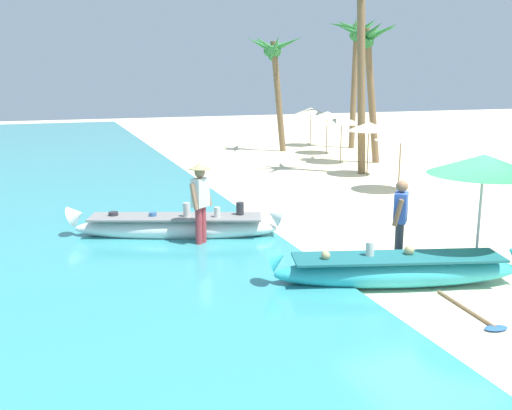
# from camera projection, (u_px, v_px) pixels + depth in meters

# --- Properties ---
(ground_plane) EXTENTS (80.00, 80.00, 0.00)m
(ground_plane) POSITION_uv_depth(u_px,v_px,m) (426.00, 271.00, 10.91)
(ground_plane) COLOR beige
(boat_cyan_foreground) EXTENTS (4.53, 1.84, 0.83)m
(boat_cyan_foreground) POSITION_uv_depth(u_px,v_px,m) (397.00, 270.00, 10.04)
(boat_cyan_foreground) COLOR #33B2BC
(boat_cyan_foreground) RESTS_ON ground
(boat_white_midground) EXTENTS (4.64, 2.20, 0.84)m
(boat_white_midground) POSITION_uv_depth(u_px,v_px,m) (176.00, 227.00, 12.86)
(boat_white_midground) COLOR white
(boat_white_midground) RESTS_ON ground
(person_vendor_hatted) EXTENTS (0.56, 0.50, 1.81)m
(person_vendor_hatted) POSITION_uv_depth(u_px,v_px,m) (200.00, 199.00, 12.12)
(person_vendor_hatted) COLOR #B2383D
(person_vendor_hatted) RESTS_ON ground
(person_tourist_customer) EXTENTS (0.50, 0.55, 1.70)m
(person_tourist_customer) POSITION_uv_depth(u_px,v_px,m) (400.00, 219.00, 10.78)
(person_tourist_customer) COLOR #333842
(person_tourist_customer) RESTS_ON ground
(patio_umbrella_large) EXTENTS (1.94, 1.94, 2.20)m
(patio_umbrella_large) POSITION_uv_depth(u_px,v_px,m) (484.00, 165.00, 10.29)
(patio_umbrella_large) COLOR #B7B7BC
(patio_umbrella_large) RESTS_ON ground
(parasol_row_0) EXTENTS (1.60, 1.60, 1.91)m
(parasol_row_0) POSITION_uv_depth(u_px,v_px,m) (401.00, 135.00, 17.83)
(parasol_row_0) COLOR #8E6B47
(parasol_row_0) RESTS_ON ground
(parasol_row_1) EXTENTS (1.60, 1.60, 1.91)m
(parasol_row_1) POSITION_uv_depth(u_px,v_px,m) (369.00, 127.00, 20.71)
(parasol_row_1) COLOR #8E6B47
(parasol_row_1) RESTS_ON ground
(parasol_row_2) EXTENTS (1.60, 1.60, 1.91)m
(parasol_row_2) POSITION_uv_depth(u_px,v_px,m) (342.00, 120.00, 23.60)
(parasol_row_2) COLOR #8E6B47
(parasol_row_2) RESTS_ON ground
(parasol_row_3) EXTENTS (1.60, 1.60, 1.91)m
(parasol_row_3) POSITION_uv_depth(u_px,v_px,m) (327.00, 115.00, 26.40)
(parasol_row_3) COLOR #8E6B47
(parasol_row_3) RESTS_ON ground
(parasol_row_4) EXTENTS (1.60, 1.60, 1.91)m
(parasol_row_4) POSITION_uv_depth(u_px,v_px,m) (311.00, 111.00, 29.25)
(parasol_row_4) COLOR #8E6B47
(parasol_row_4) RESTS_ON ground
(palm_tree_tall_inland) EXTENTS (2.40, 2.63, 6.18)m
(palm_tree_tall_inland) POSITION_uv_depth(u_px,v_px,m) (356.00, 44.00, 27.73)
(palm_tree_tall_inland) COLOR brown
(palm_tree_tall_inland) RESTS_ON ground
(palm_tree_leaning_seaward) EXTENTS (2.61, 2.67, 7.25)m
(palm_tree_leaning_seaward) POSITION_uv_depth(u_px,v_px,m) (361.00, 8.00, 20.07)
(palm_tree_leaning_seaward) COLOR brown
(palm_tree_leaning_seaward) RESTS_ON ground
(palm_tree_mid_cluster) EXTENTS (2.53, 2.58, 5.60)m
(palm_tree_mid_cluster) POSITION_uv_depth(u_px,v_px,m) (369.00, 48.00, 22.92)
(palm_tree_mid_cluster) COLOR brown
(palm_tree_mid_cluster) RESTS_ON ground
(palm_tree_far_behind) EXTENTS (2.49, 2.65, 5.31)m
(palm_tree_far_behind) POSITION_uv_depth(u_px,v_px,m) (275.00, 56.00, 26.57)
(palm_tree_far_behind) COLOR brown
(palm_tree_far_behind) RESTS_ON ground
(paddle) EXTENTS (0.37, 1.61, 0.05)m
(paddle) POSITION_uv_depth(u_px,v_px,m) (476.00, 315.00, 8.83)
(paddle) COLOR #8E6B47
(paddle) RESTS_ON ground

